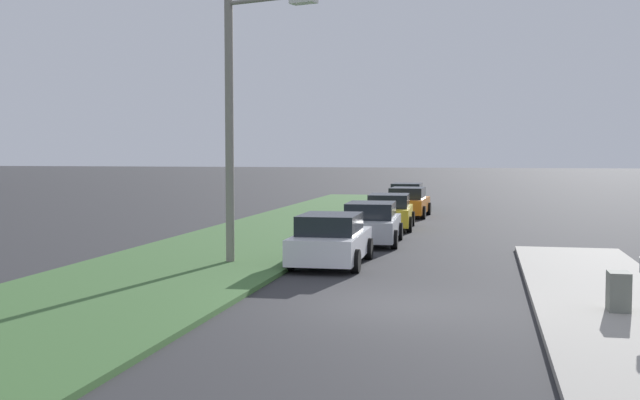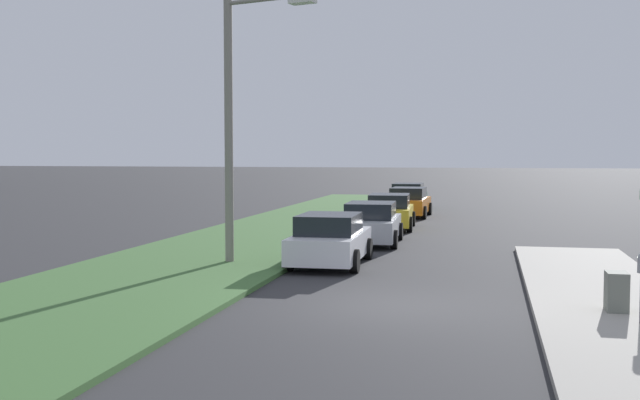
# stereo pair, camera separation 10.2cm
# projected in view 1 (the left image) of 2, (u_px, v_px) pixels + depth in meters

# --- Properties ---
(ground) EXTENTS (300.00, 300.00, 0.00)m
(ground) POSITION_uv_depth(u_px,v_px,m) (390.00, 306.00, 16.12)
(ground) COLOR #2D2D30
(grass_median) EXTENTS (60.00, 6.00, 0.12)m
(grass_median) POSITION_uv_depth(u_px,v_px,m) (248.00, 242.00, 27.18)
(grass_median) COLOR #3D6633
(grass_median) RESTS_ON ground
(sidewalk_curb) EXTENTS (24.00, 3.20, 0.14)m
(sidewalk_curb) POSITION_uv_depth(u_px,v_px,m) (638.00, 335.00, 13.23)
(sidewalk_curb) COLOR #9E998E
(sidewalk_curb) RESTS_ON ground
(parked_car_white) EXTENTS (4.34, 2.09, 1.47)m
(parked_car_white) POSITION_uv_depth(u_px,v_px,m) (331.00, 240.00, 21.90)
(parked_car_white) COLOR silver
(parked_car_white) RESTS_ON ground
(parked_car_silver) EXTENTS (4.38, 2.17, 1.47)m
(parked_car_silver) POSITION_uv_depth(u_px,v_px,m) (371.00, 224.00, 27.01)
(parked_car_silver) COLOR #B2B5BA
(parked_car_silver) RESTS_ON ground
(parked_car_yellow) EXTENTS (4.39, 2.19, 1.47)m
(parked_car_yellow) POSITION_uv_depth(u_px,v_px,m) (389.00, 212.00, 32.38)
(parked_car_yellow) COLOR gold
(parked_car_yellow) RESTS_ON ground
(parked_car_orange) EXTENTS (4.34, 2.10, 1.47)m
(parked_car_orange) POSITION_uv_depth(u_px,v_px,m) (408.00, 202.00, 38.48)
(parked_car_orange) COLOR orange
(parked_car_orange) RESTS_ON ground
(parked_car_green) EXTENTS (4.30, 2.03, 1.47)m
(parked_car_green) POSITION_uv_depth(u_px,v_px,m) (407.00, 196.00, 43.81)
(parked_car_green) COLOR #1E6B38
(parked_car_green) RESTS_ON ground
(utility_box) EXTENTS (0.55, 0.40, 0.90)m
(utility_box) POSITION_uv_depth(u_px,v_px,m) (618.00, 295.00, 14.91)
(utility_box) COLOR slate
(utility_box) RESTS_ON ground
(streetlight) EXTENTS (1.07, 2.81, 7.50)m
(streetlight) POSITION_uv_depth(u_px,v_px,m) (240.00, 110.00, 21.47)
(streetlight) COLOR gray
(streetlight) RESTS_ON ground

